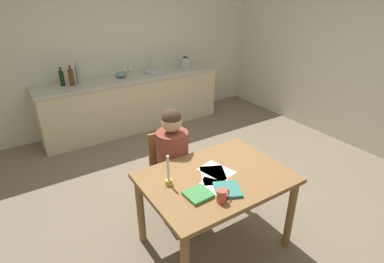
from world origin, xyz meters
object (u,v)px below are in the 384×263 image
object	(u,v)px
candlestick	(169,177)
mixing_bowl	(121,75)
book_cookery	(198,195)
bottle_vinegar	(71,77)
bottle_wine_red	(78,75)
bottle_oil	(62,78)
chair_at_table	(170,168)
person_seated	(176,159)
coffee_mug	(222,196)
book_magazine	(227,190)
sink_unit	(155,71)
dining_table	(216,186)
wine_glass_near_sink	(130,67)
stovetop_kettle	(185,62)
wine_glass_by_kettle	(124,68)

from	to	relation	value
candlestick	mixing_bowl	bearing A→B (deg)	76.35
book_cookery	bottle_vinegar	size ratio (longest dim) A/B	0.66
book_cookery	bottle_wine_red	size ratio (longest dim) A/B	0.63
bottle_oil	bottle_vinegar	size ratio (longest dim) A/B	0.92
chair_at_table	book_cookery	distance (m)	0.91
bottle_vinegar	mixing_bowl	bearing A→B (deg)	1.56
person_seated	coffee_mug	bearing A→B (deg)	-95.40
coffee_mug	bottle_oil	distance (m)	3.30
book_magazine	bottle_vinegar	world-z (taller)	bottle_vinegar
mixing_bowl	book_cookery	bearing A→B (deg)	-100.40
book_cookery	sink_unit	bearing A→B (deg)	66.17
dining_table	book_cookery	bearing A→B (deg)	-153.12
bottle_vinegar	bottle_wine_red	world-z (taller)	bottle_wine_red
sink_unit	candlestick	bearing A→B (deg)	-114.69
coffee_mug	candlestick	xyz separation A→B (m)	(-0.24, 0.41, 0.02)
bottle_oil	wine_glass_near_sink	distance (m)	1.10
dining_table	chair_at_table	world-z (taller)	chair_at_table
coffee_mug	stovetop_kettle	world-z (taller)	stovetop_kettle
bottle_wine_red	stovetop_kettle	size ratio (longest dim) A/B	1.40
bottle_oil	bottle_wine_red	xyz separation A→B (m)	(0.23, 0.01, 0.01)
bottle_wine_red	coffee_mug	bearing A→B (deg)	-86.36
bottle_wine_red	wine_glass_near_sink	bearing A→B (deg)	4.66
book_magazine	stovetop_kettle	bearing A→B (deg)	87.55
dining_table	wine_glass_near_sink	distance (m)	3.10
stovetop_kettle	sink_unit	bearing A→B (deg)	179.60
coffee_mug	sink_unit	distance (m)	3.36
person_seated	bottle_oil	world-z (taller)	person_seated
book_cookery	mixing_bowl	distance (m)	3.14
coffee_mug	stovetop_kettle	bearing A→B (deg)	62.79
coffee_mug	wine_glass_near_sink	distance (m)	3.41
bottle_oil	candlestick	bearing A→B (deg)	-85.84
dining_table	bottle_oil	size ratio (longest dim) A/B	4.60
wine_glass_near_sink	person_seated	bearing A→B (deg)	-103.06
bottle_oil	mixing_bowl	size ratio (longest dim) A/B	1.50
book_cookery	bottle_oil	size ratio (longest dim) A/B	0.71
stovetop_kettle	dining_table	bearing A→B (deg)	-116.91
coffee_mug	sink_unit	size ratio (longest dim) A/B	0.32
book_cookery	person_seated	bearing A→B (deg)	71.36
candlestick	book_magazine	size ratio (longest dim) A/B	1.27
person_seated	book_cookery	bearing A→B (deg)	-105.68
person_seated	bottle_wine_red	distance (m)	2.47
sink_unit	dining_table	bearing A→B (deg)	-106.77
sink_unit	wine_glass_by_kettle	xyz separation A→B (m)	(-0.49, 0.15, 0.09)
bottle_oil	wine_glass_near_sink	xyz separation A→B (m)	(1.10, 0.08, -0.01)
wine_glass_near_sink	mixing_bowl	bearing A→B (deg)	-152.51
dining_table	chair_at_table	size ratio (longest dim) A/B	1.44
candlestick	sink_unit	bearing A→B (deg)	65.31
bottle_wine_red	wine_glass_near_sink	size ratio (longest dim) A/B	2.00
dining_table	mixing_bowl	size ratio (longest dim) A/B	6.88
bottle_vinegar	wine_glass_by_kettle	distance (m)	0.88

